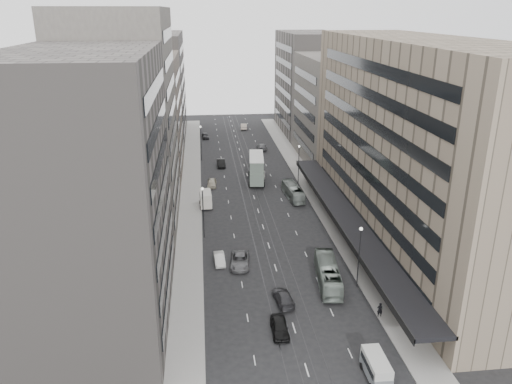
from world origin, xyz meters
name	(u,v)px	position (x,y,z in m)	size (l,w,h in m)	color
ground	(277,271)	(0.00, 0.00, 0.00)	(220.00, 220.00, 0.00)	black
sidewalk_right	(307,180)	(12.00, 37.50, 0.07)	(4.00, 125.00, 0.15)	gray
sidewalk_left	(191,184)	(-12.00, 37.50, 0.07)	(4.00, 125.00, 0.15)	gray
department_store	(415,146)	(21.45, 8.00, 14.95)	(19.20, 60.00, 30.00)	gray
building_right_mid	(336,110)	(21.50, 52.00, 12.00)	(15.00, 28.00, 24.00)	#544F49
building_right_far	(309,83)	(21.50, 82.00, 14.00)	(15.00, 32.00, 28.00)	slate
building_left_a	(91,195)	(-21.50, -8.00, 15.00)	(15.00, 28.00, 30.00)	slate
building_left_b	(124,123)	(-21.50, 19.00, 17.00)	(15.00, 26.00, 34.00)	#544F49
building_left_c	(143,117)	(-21.50, 46.00, 12.50)	(15.00, 28.00, 25.00)	#665B4F
building_left_d	(155,87)	(-21.50, 79.00, 14.00)	(15.00, 38.00, 28.00)	slate
lamp_right_near	(359,250)	(9.70, -5.00, 5.20)	(0.44, 0.44, 8.32)	#262628
lamp_right_far	(299,160)	(9.70, 35.00, 5.20)	(0.44, 0.44, 8.32)	#262628
lamp_left_near	(203,207)	(-9.70, 12.00, 5.20)	(0.44, 0.44, 8.32)	#262628
lamp_left_far	(201,139)	(-9.70, 55.00, 5.20)	(0.44, 0.44, 8.32)	#262628
bus_near	(328,274)	(6.09, -3.99, 1.47)	(2.47, 10.55, 2.94)	gray
bus_far	(293,192)	(7.26, 27.57, 1.32)	(2.22, 9.49, 2.64)	gray
double_decker	(256,168)	(1.50, 38.17, 2.98)	(3.91, 10.31, 5.51)	slate
vw_microbus	(376,367)	(6.34, -21.89, 1.33)	(2.04, 4.42, 2.38)	slate
panel_van	(206,199)	(-9.20, 25.00, 1.55)	(2.36, 4.55, 2.82)	beige
sedan_0	(280,327)	(-1.75, -13.75, 0.77)	(1.81, 4.51, 1.54)	black
sedan_1	(219,259)	(-7.66, 3.21, 0.67)	(1.42, 4.07, 1.34)	beige
sedan_2	(240,261)	(-4.85, 2.15, 0.78)	(2.58, 5.60, 1.56)	#5E5E60
sedan_3	(283,297)	(-0.36, -7.77, 0.71)	(2.00, 4.92, 1.43)	#28282B
sedan_4	(212,183)	(-7.81, 36.03, 0.77)	(1.81, 4.51, 1.54)	#A49C88
sedan_5	(221,163)	(-5.35, 49.55, 0.81)	(1.72, 4.94, 1.63)	black
sedan_6	(260,174)	(2.59, 40.94, 0.67)	(2.23, 4.84, 1.35)	silver
sedan_7	(262,147)	(5.61, 63.03, 0.78)	(2.18, 5.37, 1.56)	#565658
sedan_8	(205,136)	(-8.50, 76.68, 0.77)	(1.81, 4.51, 1.54)	#252528
sedan_9	(244,126)	(3.18, 87.02, 0.85)	(1.79, 5.14, 1.69)	#B4A495
pedestrian	(380,310)	(10.20, -12.08, 1.04)	(0.65, 0.42, 1.77)	black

